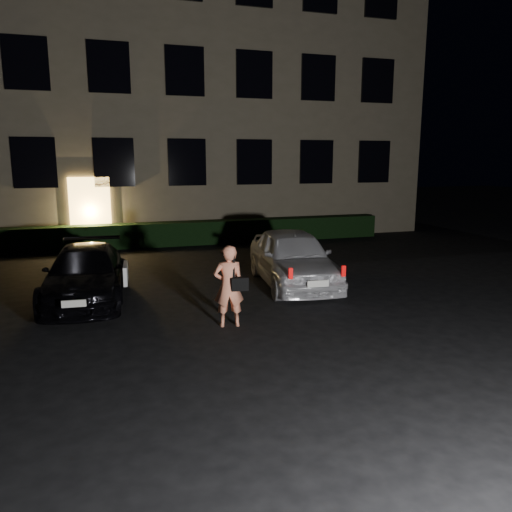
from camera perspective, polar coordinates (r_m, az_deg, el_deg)
name	(u,v)px	position (r m, az deg, el deg)	size (l,w,h in m)	color
ground	(297,342)	(8.88, 4.70, -9.73)	(80.00, 80.00, 0.00)	black
building	(170,91)	(23.06, -9.86, 18.07)	(20.00, 8.11, 12.00)	#6A604C
hedge	(191,233)	(18.65, -7.44, 2.62)	(15.00, 0.70, 0.85)	black
sedan	(86,274)	(11.86, -18.88, -1.94)	(1.99, 4.28, 1.19)	black
hatch	(293,257)	(12.55, 4.22, -0.16)	(2.10, 4.30, 1.41)	silver
man	(229,286)	(9.43, -3.10, -3.43)	(0.66, 0.44, 1.57)	#F9906A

